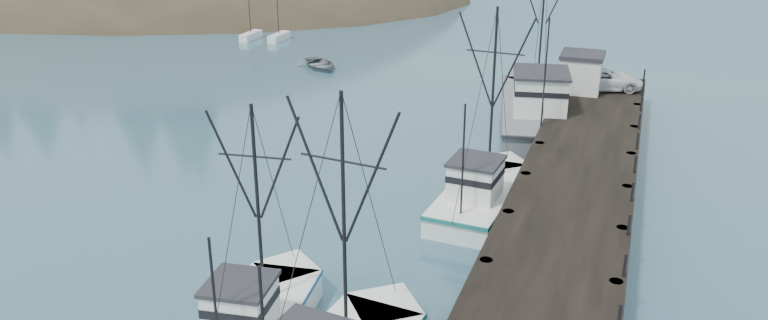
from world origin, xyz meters
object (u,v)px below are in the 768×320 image
motorboat (320,68)px  trawler_mid (257,320)px  pier_shed (581,72)px  work_vessel (537,110)px  trawler_far (482,193)px  pickup_truck (604,79)px  pier (575,185)px

motorboat → trawler_mid: bearing=-113.1°
pier_shed → motorboat: size_ratio=0.65×
motorboat → work_vessel: bearing=-69.1°
pier_shed → motorboat: pier_shed is taller
trawler_far → motorboat: size_ratio=2.24×
pier_shed → pickup_truck: 1.99m
pier → pickup_truck: pickup_truck is taller
trawler_mid → work_vessel: (6.32, 29.46, 0.41)m
work_vessel → pickup_truck: bearing=44.5°
trawler_far → pickup_truck: (4.85, 18.74, 1.95)m
motorboat → pier_shed: bearing=-60.0°
work_vessel → pier: bearing=-73.7°
work_vessel → motorboat: 23.49m
trawler_mid → trawler_far: (5.65, 14.83, 0.00)m
trawler_mid → motorboat: trawler_mid is taller
trawler_far → pickup_truck: bearing=75.5°
pier_shed → motorboat: (-23.75, 6.91, -3.42)m
pickup_truck → motorboat: 26.20m
trawler_mid → motorboat: 42.23m
pier → pickup_truck: size_ratio=7.96×
work_vessel → pier_shed: size_ratio=5.24×
pier → trawler_far: 4.86m
trawler_far → work_vessel: bearing=87.4°
trawler_mid → trawler_far: 15.87m
trawler_far → pier_shed: bearing=79.7°
pier → trawler_far: trawler_far is taller
trawler_far → pier_shed: (3.23, 17.78, 2.60)m
work_vessel → pier_shed: (2.56, 3.15, 2.19)m
pier_shed → pickup_truck: (1.62, 0.96, -0.65)m
pier → pickup_truck: bearing=89.6°
pier → trawler_mid: 18.73m
pier_shed → motorboat: bearing=163.8°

